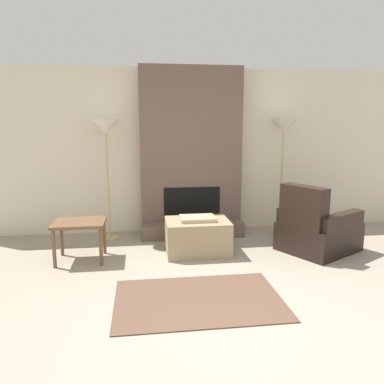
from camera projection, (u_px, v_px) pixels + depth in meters
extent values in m
plane|color=gray|center=(233.00, 322.00, 3.33)|extent=(24.00, 24.00, 0.00)
cube|color=beige|center=(189.00, 151.00, 6.05)|extent=(7.34, 0.06, 2.60)
cube|color=brown|center=(191.00, 152.00, 5.88)|extent=(1.58, 0.31, 2.60)
cube|color=brown|center=(193.00, 230.00, 5.81)|extent=(1.58, 0.28, 0.21)
cube|color=black|center=(192.00, 205.00, 5.87)|extent=(0.88, 0.02, 0.55)
cube|color=#998460|center=(197.00, 237.00, 5.08)|extent=(0.85, 0.62, 0.46)
cube|color=tan|center=(197.00, 218.00, 5.03)|extent=(0.47, 0.34, 0.05)
cube|color=black|center=(318.00, 236.00, 5.19)|extent=(1.22, 1.16, 0.40)
cube|color=black|center=(303.00, 221.00, 4.92)|extent=(0.49, 0.66, 0.95)
cube|color=black|center=(340.00, 235.00, 4.92)|extent=(0.82, 0.55, 0.59)
cube|color=black|center=(300.00, 225.00, 5.43)|extent=(0.82, 0.55, 0.59)
cube|color=brown|center=(79.00, 223.00, 4.75)|extent=(0.64, 0.53, 0.04)
cylinder|color=brown|center=(54.00, 249.00, 4.54)|extent=(0.04, 0.04, 0.48)
cylinder|color=brown|center=(101.00, 247.00, 4.62)|extent=(0.04, 0.04, 0.48)
cylinder|color=brown|center=(62.00, 238.00, 4.98)|extent=(0.04, 0.04, 0.48)
cylinder|color=brown|center=(104.00, 236.00, 5.05)|extent=(0.04, 0.04, 0.48)
cylinder|color=tan|center=(110.00, 238.00, 5.77)|extent=(0.28, 0.28, 0.02)
cylinder|color=tan|center=(108.00, 187.00, 5.62)|extent=(0.03, 0.03, 1.58)
cone|color=silver|center=(106.00, 127.00, 5.46)|extent=(0.43, 0.43, 0.20)
cylinder|color=tan|center=(279.00, 231.00, 6.13)|extent=(0.28, 0.28, 0.02)
cylinder|color=tan|center=(281.00, 182.00, 5.98)|extent=(0.03, 0.03, 1.60)
cone|color=silver|center=(284.00, 125.00, 5.82)|extent=(0.43, 0.43, 0.20)
cube|color=brown|center=(198.00, 300.00, 3.75)|extent=(1.67, 1.11, 0.01)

